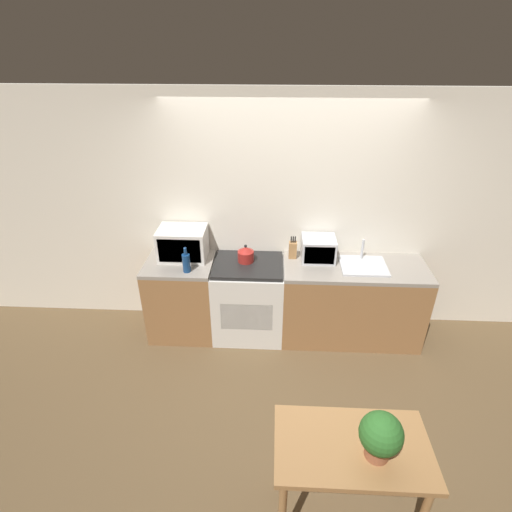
{
  "coord_description": "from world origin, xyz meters",
  "views": [
    {
      "loc": [
        -0.12,
        -2.95,
        3.02
      ],
      "look_at": [
        -0.3,
        0.56,
        1.05
      ],
      "focal_mm": 28.0,
      "sensor_mm": 36.0,
      "label": 1
    }
  ],
  "objects_px": {
    "stove_range": "(248,299)",
    "bottle": "(186,262)",
    "toaster_oven": "(318,249)",
    "dining_table": "(351,457)",
    "kettle": "(246,254)",
    "microwave": "(183,243)"
  },
  "relations": [
    {
      "from": "stove_range",
      "to": "microwave",
      "type": "height_order",
      "value": "microwave"
    },
    {
      "from": "stove_range",
      "to": "bottle",
      "type": "height_order",
      "value": "bottle"
    },
    {
      "from": "kettle",
      "to": "dining_table",
      "type": "xyz_separation_m",
      "value": [
        0.82,
        -2.04,
        -0.33
      ]
    },
    {
      "from": "dining_table",
      "to": "bottle",
      "type": "bearing_deg",
      "value": 127.84
    },
    {
      "from": "toaster_oven",
      "to": "stove_range",
      "type": "bearing_deg",
      "value": -169.54
    },
    {
      "from": "kettle",
      "to": "dining_table",
      "type": "distance_m",
      "value": 2.22
    },
    {
      "from": "toaster_oven",
      "to": "dining_table",
      "type": "bearing_deg",
      "value": -88.58
    },
    {
      "from": "microwave",
      "to": "dining_table",
      "type": "distance_m",
      "value": 2.6
    },
    {
      "from": "stove_range",
      "to": "dining_table",
      "type": "relative_size",
      "value": 0.92
    },
    {
      "from": "kettle",
      "to": "microwave",
      "type": "distance_m",
      "value": 0.68
    },
    {
      "from": "toaster_oven",
      "to": "dining_table",
      "type": "xyz_separation_m",
      "value": [
        0.05,
        -2.12,
        -0.36
      ]
    },
    {
      "from": "kettle",
      "to": "microwave",
      "type": "height_order",
      "value": "microwave"
    },
    {
      "from": "microwave",
      "to": "toaster_oven",
      "type": "distance_m",
      "value": 1.44
    },
    {
      "from": "bottle",
      "to": "stove_range",
      "type": "bearing_deg",
      "value": 16.9
    },
    {
      "from": "microwave",
      "to": "bottle",
      "type": "bearing_deg",
      "value": -72.51
    },
    {
      "from": "dining_table",
      "to": "microwave",
      "type": "bearing_deg",
      "value": 125.45
    },
    {
      "from": "stove_range",
      "to": "dining_table",
      "type": "distance_m",
      "value": 2.15
    },
    {
      "from": "bottle",
      "to": "toaster_oven",
      "type": "xyz_separation_m",
      "value": [
        1.34,
        0.32,
        0.02
      ]
    },
    {
      "from": "stove_range",
      "to": "toaster_oven",
      "type": "distance_m",
      "value": 0.95
    },
    {
      "from": "stove_range",
      "to": "microwave",
      "type": "bearing_deg",
      "value": 171.17
    },
    {
      "from": "kettle",
      "to": "dining_table",
      "type": "relative_size",
      "value": 0.2
    },
    {
      "from": "stove_range",
      "to": "toaster_oven",
      "type": "relative_size",
      "value": 2.55
    }
  ]
}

